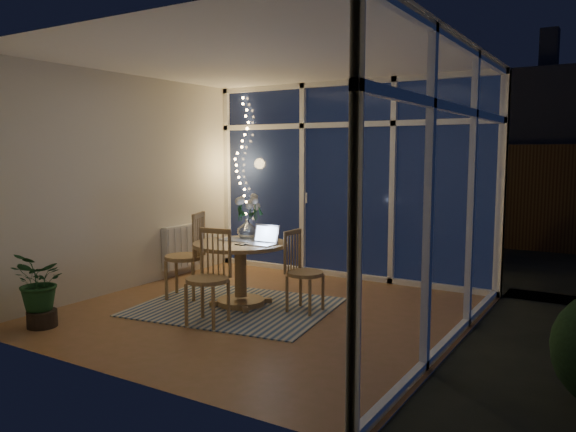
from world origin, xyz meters
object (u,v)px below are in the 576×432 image
at_px(chair_front, 207,277).
at_px(chair_right, 305,271).
at_px(flower_vase, 247,230).
at_px(potted_plant, 41,288).
at_px(dining_table, 241,274).
at_px(chair_left, 184,255).
at_px(laptop, 261,234).

bearing_deg(chair_front, chair_right, 46.82).
relative_size(flower_vase, potted_plant, 0.28).
distance_m(chair_right, chair_front, 1.06).
xyz_separation_m(dining_table, chair_left, (-0.74, -0.08, 0.15)).
bearing_deg(flower_vase, potted_plant, -120.76).
relative_size(dining_table, flower_vase, 4.87).
height_order(chair_right, flower_vase, flower_vase).
distance_m(chair_left, flower_vase, 0.79).
distance_m(chair_front, potted_plant, 1.59).
bearing_deg(chair_left, potted_plant, -37.78).
bearing_deg(chair_front, dining_table, 91.57).
relative_size(chair_left, laptop, 3.29).
height_order(dining_table, flower_vase, flower_vase).
bearing_deg(flower_vase, chair_front, -77.51).
height_order(chair_left, laptop, chair_left).
relative_size(chair_left, chair_right, 1.16).
bearing_deg(chair_left, flower_vase, 93.54).
relative_size(chair_right, laptop, 2.85).
distance_m(dining_table, potted_plant, 2.00).
height_order(chair_front, potted_plant, chair_front).
xyz_separation_m(chair_left, potted_plant, (-0.44, -1.53, -0.12)).
distance_m(chair_front, flower_vase, 1.04).
distance_m(laptop, flower_vase, 0.43).
relative_size(dining_table, potted_plant, 1.35).
relative_size(chair_front, potted_plant, 1.24).
relative_size(chair_front, laptop, 3.08).
relative_size(laptop, flower_vase, 1.46).
relative_size(dining_table, laptop, 3.35).
distance_m(flower_vase, potted_plant, 2.19).
xyz_separation_m(dining_table, laptop, (0.28, -0.01, 0.46)).
bearing_deg(dining_table, chair_right, 11.30).
bearing_deg(potted_plant, laptop, 47.82).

